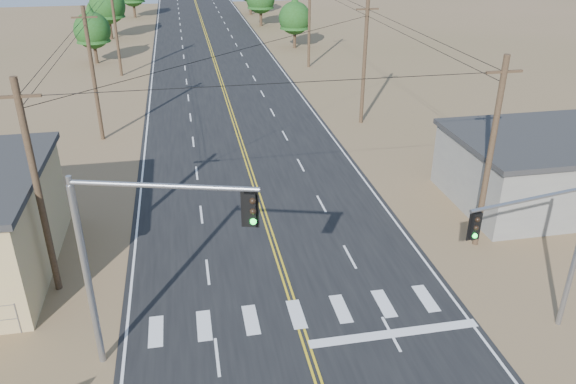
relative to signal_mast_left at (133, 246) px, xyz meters
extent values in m
cube|color=black|center=(6.22, 23.84, -5.33)|extent=(15.00, 200.00, 0.02)
cylinder|color=gray|center=(-5.28, 2.84, -4.59)|extent=(0.06, 0.06, 1.50)
cylinder|color=#4C3826|center=(-4.28, 5.84, -0.34)|extent=(0.30, 0.30, 10.00)
cube|color=#4C3826|center=(-4.28, 5.84, 3.86)|extent=(1.80, 0.12, 0.12)
cylinder|color=#4C3826|center=(-4.28, 25.84, -0.34)|extent=(0.30, 0.30, 10.00)
cube|color=#4C3826|center=(-4.28, 25.84, 3.86)|extent=(1.80, 0.12, 0.12)
cylinder|color=#4C3826|center=(-4.28, 45.84, -0.34)|extent=(0.30, 0.30, 10.00)
cylinder|color=#4C3826|center=(16.72, 5.84, -0.34)|extent=(0.30, 0.30, 10.00)
cube|color=#4C3826|center=(16.72, 5.84, 3.86)|extent=(1.80, 0.12, 0.12)
cylinder|color=#4C3826|center=(16.72, 25.84, -0.34)|extent=(0.30, 0.30, 10.00)
cube|color=#4C3826|center=(16.72, 25.84, 3.86)|extent=(1.80, 0.12, 0.12)
cylinder|color=#4C3826|center=(16.72, 45.84, -0.34)|extent=(0.30, 0.30, 10.00)
cylinder|color=gray|center=(-1.78, 0.52, -1.55)|extent=(0.26, 0.26, 7.58)
cylinder|color=gray|center=(-1.78, 0.52, 2.24)|extent=(0.20, 0.20, 0.65)
cylinder|color=gray|center=(1.27, -0.36, 2.35)|extent=(6.16, 1.94, 0.17)
cube|color=black|center=(4.02, -1.16, 1.64)|extent=(0.45, 0.42, 1.19)
sphere|color=black|center=(4.07, -1.35, 2.02)|extent=(0.22, 0.22, 0.22)
sphere|color=black|center=(4.07, -1.35, 1.64)|extent=(0.22, 0.22, 0.22)
sphere|color=#0CE533|center=(4.07, -1.35, 1.26)|extent=(0.22, 0.22, 0.22)
cylinder|color=gray|center=(17.05, -0.85, -2.13)|extent=(0.22, 0.22, 6.42)
cylinder|color=gray|center=(14.27, -1.37, 1.17)|extent=(5.58, 1.18, 0.15)
cube|color=black|center=(11.76, -1.84, 0.57)|extent=(0.37, 0.33, 1.01)
sphere|color=black|center=(11.73, -2.00, 0.89)|extent=(0.18, 0.18, 0.18)
sphere|color=black|center=(11.73, -2.00, 0.57)|extent=(0.18, 0.18, 0.18)
sphere|color=#0CE533|center=(11.73, -2.00, 0.25)|extent=(0.18, 0.18, 0.18)
cylinder|color=#3F2D1E|center=(-7.58, 52.34, -4.09)|extent=(0.40, 0.40, 2.50)
cone|color=#1D4313|center=(-7.58, 52.34, -0.62)|extent=(3.89, 3.89, 4.44)
sphere|color=#1D4313|center=(-7.58, 52.34, -1.53)|extent=(4.17, 4.17, 4.17)
cylinder|color=#3F2D1E|center=(-7.21, 67.59, -3.87)|extent=(0.44, 0.44, 2.95)
sphere|color=#1D4313|center=(-7.21, 67.59, -0.84)|extent=(4.91, 4.91, 4.91)
cylinder|color=#3F2D1E|center=(-4.91, 86.49, -4.05)|extent=(0.43, 0.43, 2.60)
cylinder|color=#3F2D1E|center=(17.23, 56.50, -4.09)|extent=(0.39, 0.39, 2.51)
cone|color=#1D4313|center=(17.23, 56.50, -0.61)|extent=(3.90, 3.90, 4.46)
sphere|color=#1D4313|center=(17.23, 56.50, -1.52)|extent=(4.18, 4.18, 4.18)
cylinder|color=#3F2D1E|center=(15.33, 74.11, -3.99)|extent=(0.44, 0.44, 2.71)
cylinder|color=#3F2D1E|center=(15.22, 86.06, -3.80)|extent=(0.47, 0.47, 3.08)
camera|label=1|loc=(2.16, -17.33, 10.20)|focal=35.00mm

